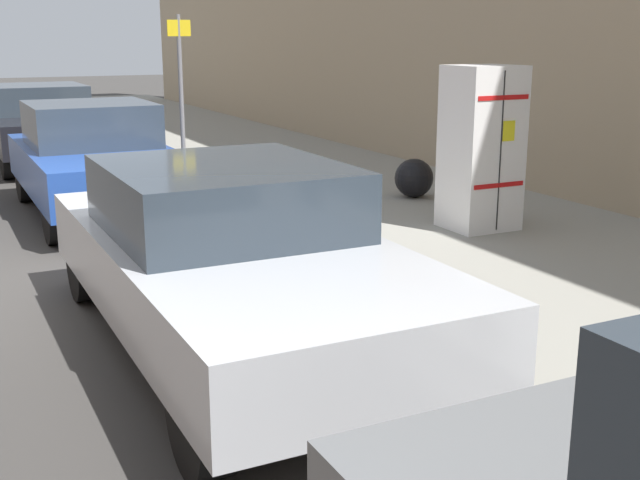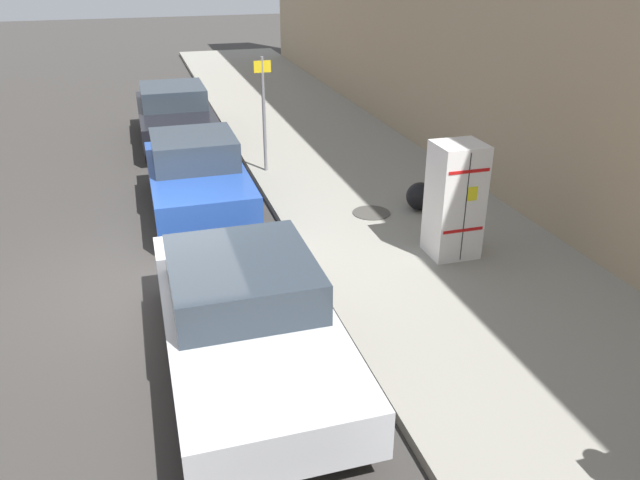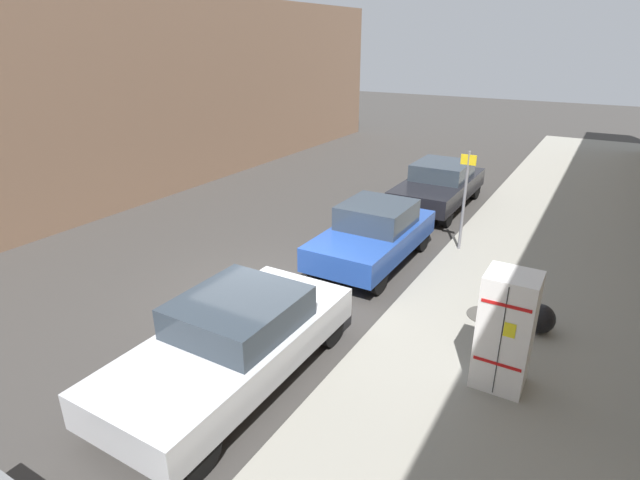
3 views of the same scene
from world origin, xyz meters
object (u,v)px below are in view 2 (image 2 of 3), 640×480
discarded_refrigerator (455,200)px  trash_bag (420,196)px  parked_hatchback_blue (197,174)px  parked_sedan_dark (175,113)px  street_sign_post (264,109)px  parked_sedan_silver (246,315)px

discarded_refrigerator → trash_bag: discarded_refrigerator is taller
discarded_refrigerator → parked_hatchback_blue: (3.64, -3.35, -0.32)m
parked_sedan_dark → parked_hatchback_blue: 4.93m
discarded_refrigerator → parked_hatchback_blue: size_ratio=0.47×
street_sign_post → parked_hatchback_blue: bearing=42.9°
trash_bag → parked_sedan_silver: 5.37m
parked_hatchback_blue → parked_sedan_silver: parked_hatchback_blue is taller
discarded_refrigerator → parked_sedan_silver: (3.64, 1.80, -0.36)m
discarded_refrigerator → trash_bag: bearing=-99.5°
parked_sedan_dark → street_sign_post: bearing=115.9°
parked_sedan_dark → parked_hatchback_blue: parked_hatchback_blue is taller
street_sign_post → parked_sedan_silver: 6.93m
discarded_refrigerator → parked_sedan_dark: (3.64, -8.28, -0.32)m
discarded_refrigerator → parked_sedan_silver: size_ratio=0.41×
parked_hatchback_blue → street_sign_post: bearing=-137.1°
street_sign_post → parked_sedan_silver: bearing=76.1°
discarded_refrigerator → parked_sedan_silver: bearing=26.3°
parked_sedan_silver → discarded_refrigerator: bearing=-153.7°
parked_sedan_silver → parked_hatchback_blue: bearing=-90.0°
parked_sedan_dark → trash_bag: bearing=121.5°
discarded_refrigerator → street_sign_post: bearing=-67.8°
discarded_refrigerator → trash_bag: 1.97m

